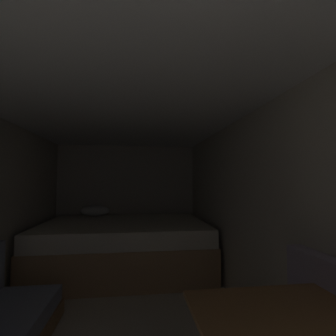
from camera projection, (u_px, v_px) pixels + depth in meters
ground_plane at (117, 329)px, 2.24m from camera, size 6.81×6.81×0.00m
wall_back at (127, 199)px, 4.70m from camera, size 2.60×0.05×1.98m
wall_right at (251, 214)px, 2.46m from camera, size 0.05×4.81×1.98m
ceiling_slab at (119, 107)px, 2.35m from camera, size 2.60×4.81×0.05m
bed at (124, 246)px, 3.75m from camera, size 2.38×1.71×0.90m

